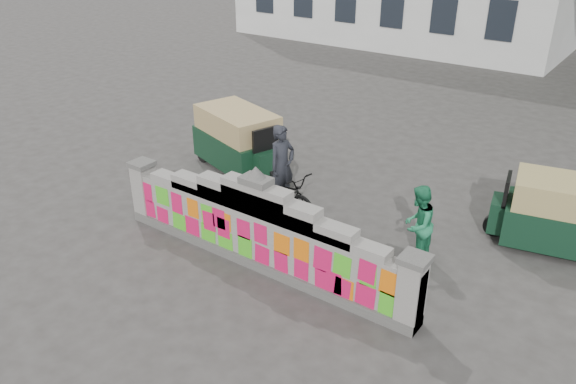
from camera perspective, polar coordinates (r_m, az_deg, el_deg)
name	(u,v)px	position (r m, az deg, el deg)	size (l,w,h in m)	color
ground	(258,264)	(10.60, -3.02, -7.35)	(100.00, 100.00, 0.00)	#383533
parapet_wall	(257,230)	(10.20, -3.14, -3.87)	(6.48, 0.44, 2.01)	#4C4C49
cyclist_bike	(282,192)	(12.05, -0.59, 0.03)	(0.70, 1.99, 1.05)	black
cyclist_rider	(282,176)	(11.89, -0.60, 1.60)	(0.65, 0.42, 1.78)	#22242B
pedestrian	(418,224)	(10.59, 13.05, -3.23)	(0.75, 0.58, 1.53)	#248556
rickshaw_left	(239,139)	(14.16, -4.97, 5.34)	(2.86, 1.95, 1.54)	#11331E
rickshaw_right	(564,215)	(11.92, 26.25, -2.07)	(2.67, 1.63, 1.44)	black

